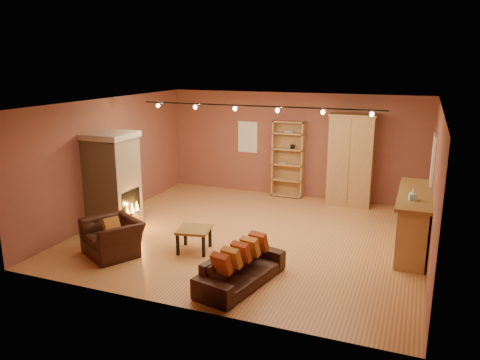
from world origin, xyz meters
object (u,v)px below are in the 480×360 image
at_px(armoire, 351,160).
at_px(bar_counter, 413,221).
at_px(fireplace, 113,180).
at_px(loveseat, 241,263).
at_px(armchair, 112,231).
at_px(bookcase, 289,158).
at_px(coffee_table, 194,232).

relative_size(armoire, bar_counter, 0.97).
distance_m(fireplace, bar_counter, 6.34).
distance_m(fireplace, loveseat, 4.05).
height_order(bar_counter, armchair, bar_counter).
relative_size(bookcase, bar_counter, 0.86).
relative_size(loveseat, coffee_table, 2.62).
distance_m(fireplace, armchair, 1.73).
bearing_deg(fireplace, loveseat, -23.71).
xyz_separation_m(bar_counter, loveseat, (-2.58, -2.62, -0.21)).
xyz_separation_m(bookcase, loveseat, (0.70, -5.35, -0.68)).
distance_m(bar_counter, coffee_table, 4.28).
distance_m(armoire, coffee_table, 4.85).
xyz_separation_m(armoire, armchair, (-3.72, -4.89, -0.71)).
distance_m(armoire, bar_counter, 3.06).
bearing_deg(armchair, bookcase, 97.88).
bearing_deg(armoire, bar_counter, -57.65).
bearing_deg(bar_counter, bookcase, 140.33).
xyz_separation_m(fireplace, loveseat, (3.66, -1.61, -0.69)).
distance_m(fireplace, coffee_table, 2.47).
xyz_separation_m(armoire, coffee_table, (-2.34, -4.18, -0.78)).
relative_size(bookcase, armoire, 0.88).
relative_size(fireplace, coffee_table, 2.95).
bearing_deg(loveseat, coffee_table, 66.88).
distance_m(loveseat, coffee_table, 1.68).
xyz_separation_m(bar_counter, coffee_table, (-3.95, -1.64, -0.19)).
height_order(bookcase, loveseat, bookcase).
bearing_deg(armchair, armoire, 82.53).
xyz_separation_m(fireplace, armoire, (4.64, 3.55, 0.12)).
distance_m(bar_counter, loveseat, 3.69).
height_order(fireplace, bar_counter, fireplace).
height_order(fireplace, armoire, armoire).
bearing_deg(bookcase, loveseat, -82.53).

